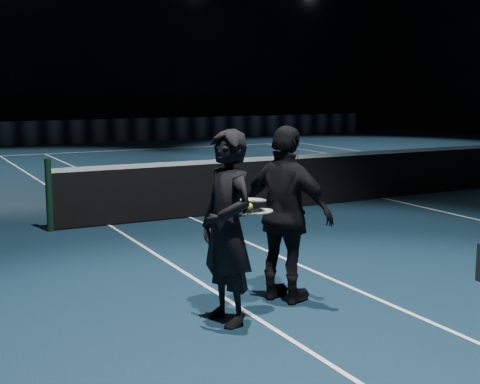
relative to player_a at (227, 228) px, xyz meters
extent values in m
plane|color=#0D1D32|center=(5.77, 4.76, -0.89)|extent=(36.00, 36.00, 0.00)
plane|color=black|center=(5.77, 22.76, 4.11)|extent=(30.00, 0.00, 30.00)
cylinder|color=black|center=(-0.63, 4.76, -0.34)|extent=(0.10, 0.10, 1.10)
cube|color=black|center=(5.77, 4.76, -0.44)|extent=(12.80, 0.02, 0.86)
cube|color=white|center=(5.77, 4.76, 0.02)|extent=(12.80, 0.03, 0.07)
cube|color=black|center=(5.77, 20.26, -0.44)|extent=(22.00, 0.15, 0.90)
imported|color=black|center=(0.00, 0.00, 0.00)|extent=(0.51, 0.70, 1.79)
imported|color=black|center=(0.80, 0.28, 0.00)|extent=(0.86, 1.13, 1.79)
camera|label=1|loc=(-2.63, -5.33, 1.27)|focal=50.00mm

